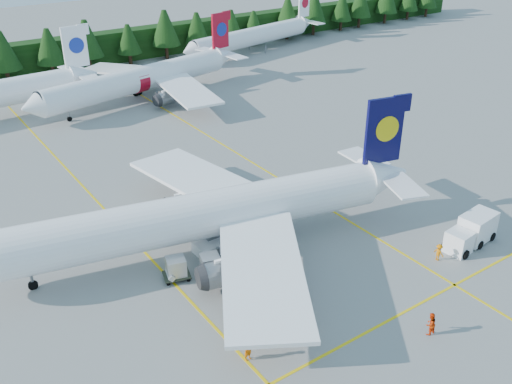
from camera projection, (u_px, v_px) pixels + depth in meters
ground at (356, 275)px, 50.95m from camera, size 320.00×320.00×0.00m
taxi_stripe_a at (120, 226)px, 58.42m from camera, size 0.25×120.00×0.01m
taxi_stripe_b at (277, 177)px, 68.54m from camera, size 0.25×120.00×0.01m
taxi_stripe_cross at (407, 310)px, 46.58m from camera, size 80.00×0.25×0.01m
treeline_hedge at (59, 54)px, 109.24m from camera, size 220.00×4.00×6.00m
airliner_navy at (182, 220)px, 51.89m from camera, size 43.59×35.49×12.84m
airliner_red at (135, 81)px, 91.80m from camera, size 39.86×32.46×11.72m
airliner_far_right at (248, 37)px, 120.21m from camera, size 37.48×10.73×11.02m
airstairs at (215, 241)px, 54.39m from camera, size 4.46×6.05×3.94m
service_truck at (471, 232)px, 54.72m from camera, size 6.27×2.84×2.93m
uld_pair at (193, 266)px, 50.08m from camera, size 5.41×3.67×1.78m
crew_a at (248, 349)px, 41.25m from camera, size 0.77×0.58×1.91m
crew_b at (430, 324)px, 43.68m from camera, size 0.96×0.76×1.94m
crew_c at (439, 252)px, 52.65m from camera, size 0.47×0.69×1.67m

